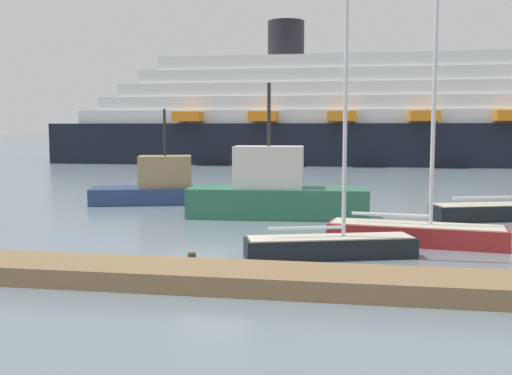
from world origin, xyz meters
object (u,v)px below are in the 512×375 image
(fishing_boat_1, at_px, (275,192))
(cruise_ship, at_px, (417,118))
(sailboat_3, at_px, (503,206))
(fishing_boat_0, at_px, (161,186))
(sailboat_0, at_px, (330,241))
(sailboat_2, at_px, (416,231))

(fishing_boat_1, distance_m, cruise_ship, 45.90)
(sailboat_3, xyz_separation_m, fishing_boat_0, (-18.10, 3.16, 0.33))
(sailboat_3, distance_m, fishing_boat_0, 18.38)
(sailboat_0, height_order, cruise_ship, cruise_ship)
(fishing_boat_0, bearing_deg, sailboat_0, -66.78)
(sailboat_0, distance_m, fishing_boat_0, 16.60)
(sailboat_0, height_order, sailboat_2, sailboat_0)
(sailboat_2, relative_size, fishing_boat_1, 1.11)
(fishing_boat_1, relative_size, cruise_ship, 0.10)
(fishing_boat_0, bearing_deg, sailboat_3, -25.51)
(sailboat_2, bearing_deg, sailboat_3, 63.75)
(sailboat_2, height_order, fishing_boat_1, sailboat_2)
(fishing_boat_1, xyz_separation_m, cruise_ship, (10.62, 44.45, 4.28))
(sailboat_0, bearing_deg, fishing_boat_1, 92.40)
(sailboat_0, height_order, fishing_boat_0, sailboat_0)
(sailboat_0, xyz_separation_m, sailboat_2, (3.05, 2.83, -0.05))
(sailboat_0, relative_size, fishing_boat_0, 1.41)
(fishing_boat_0, height_order, cruise_ship, cruise_ship)
(sailboat_3, bearing_deg, cruise_ship, 72.24)
(sailboat_2, height_order, fishing_boat_0, sailboat_2)
(fishing_boat_0, relative_size, cruise_ship, 0.09)
(sailboat_2, distance_m, fishing_boat_1, 8.57)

